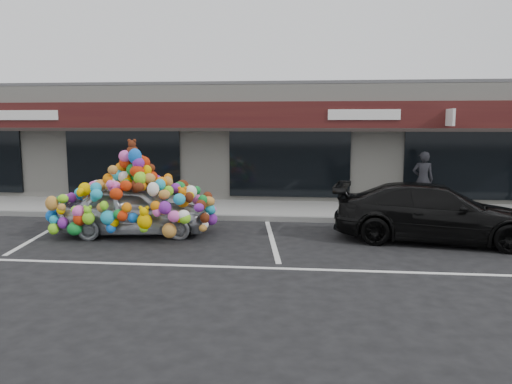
# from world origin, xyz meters

# --- Properties ---
(ground) EXTENTS (90.00, 90.00, 0.00)m
(ground) POSITION_xyz_m (0.00, 0.00, 0.00)
(ground) COLOR black
(ground) RESTS_ON ground
(shop_building) EXTENTS (24.00, 7.20, 4.31)m
(shop_building) POSITION_xyz_m (0.00, 8.44, 2.16)
(shop_building) COLOR beige
(shop_building) RESTS_ON ground
(sidewalk) EXTENTS (26.00, 3.00, 0.15)m
(sidewalk) POSITION_xyz_m (0.00, 4.00, 0.07)
(sidewalk) COLOR gray
(sidewalk) RESTS_ON ground
(kerb) EXTENTS (26.00, 0.18, 0.16)m
(kerb) POSITION_xyz_m (0.00, 2.50, 0.07)
(kerb) COLOR slate
(kerb) RESTS_ON ground
(parking_stripe_left) EXTENTS (0.73, 4.37, 0.01)m
(parking_stripe_left) POSITION_xyz_m (-3.20, 0.20, 0.00)
(parking_stripe_left) COLOR silver
(parking_stripe_left) RESTS_ON ground
(parking_stripe_mid) EXTENTS (0.73, 4.37, 0.01)m
(parking_stripe_mid) POSITION_xyz_m (2.80, 0.20, 0.00)
(parking_stripe_mid) COLOR silver
(parking_stripe_mid) RESTS_ON ground
(parking_stripe_right) EXTENTS (0.73, 4.37, 0.01)m
(parking_stripe_right) POSITION_xyz_m (8.20, 0.20, 0.00)
(parking_stripe_right) COLOR silver
(parking_stripe_right) RESTS_ON ground
(lane_line) EXTENTS (14.00, 0.12, 0.01)m
(lane_line) POSITION_xyz_m (2.00, -2.30, 0.00)
(lane_line) COLOR silver
(lane_line) RESTS_ON ground
(toy_car) EXTENTS (2.75, 4.22, 2.34)m
(toy_car) POSITION_xyz_m (-0.76, 0.37, 0.80)
(toy_car) COLOR #B1B9BC
(toy_car) RESTS_ON ground
(black_sedan) EXTENTS (2.69, 5.08, 1.40)m
(black_sedan) POSITION_xyz_m (6.76, 0.45, 0.70)
(black_sedan) COLOR black
(black_sedan) RESTS_ON ground
(pedestrian_a) EXTENTS (0.69, 0.47, 1.82)m
(pedestrian_a) POSITION_xyz_m (7.35, 4.56, 1.06)
(pedestrian_a) COLOR black
(pedestrian_a) RESTS_ON sidewalk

